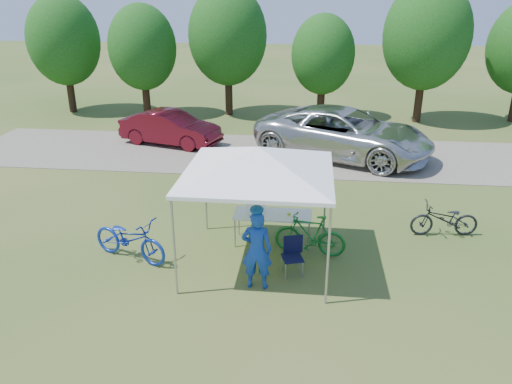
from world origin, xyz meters
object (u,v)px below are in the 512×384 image
Objects in this scene: bike_dark at (445,219)px; sedan at (170,128)px; bike_green at (310,235)px; cooler at (256,207)px; folding_chair at (293,252)px; bike_blue at (130,239)px; folding_table at (273,215)px; minivan at (344,133)px; cyclist at (257,250)px.

bike_dark is 11.41m from sedan.
cooler is at bearing -100.85° from bike_green.
folding_chair is 0.21× the size of sedan.
bike_blue is (-2.75, -1.17, -0.42)m from cooler.
folding_table is 1.05m from bike_green.
bike_blue reaches higher than folding_table.
bike_blue is 9.73m from minivan.
sedan reaches higher than bike_blue.
cooler is at bearing -176.32° from minivan.
folding_chair is 0.93m from bike_green.
bike_blue reaches higher than bike_dark.
cyclist is at bearing -139.19° from sedan.
bike_blue is at bearing 161.22° from folding_chair.
folding_chair is 0.42× the size of bike_blue.
cyclist is 10.91m from sedan.
folding_table is 7.33m from minivan.
minivan reaches higher than folding_table.
folding_table is at bearing 0.00° from cooler.
cooler is 0.27× the size of cyclist.
folding_chair is at bearing -67.82° from folding_table.
folding_table is 1.12× the size of bike_green.
bike_blue is 4.13m from bike_green.
bike_dark is (3.70, 2.18, -0.05)m from folding_chair.
cyclist is 1.02× the size of bike_dark.
bike_dark is (7.41, 2.02, -0.08)m from bike_blue.
sedan is at bearing 30.41° from bike_blue.
cooler reaches higher than folding_chair.
folding_table is at bearing -95.11° from cyclist.
minivan reaches higher than folding_chair.
folding_chair is 0.50× the size of bike_green.
bike_blue is at bearing -71.29° from bike_green.
minivan reaches higher than sedan.
folding_table is 2.24× the size of folding_chair.
cooler reaches higher than bike_blue.
cyclist is at bearing -62.70° from bike_dark.
cyclist is 9.31m from minivan.
bike_green is at bearing -125.50° from cyclist.
folding_table is 9.21m from sedan.
cyclist is at bearing -152.93° from folding_chair.
folding_chair is 1.70m from cooler.
folding_chair is 0.13× the size of minivan.
folding_table is 3.38m from bike_blue.
bike_dark is at bearing 120.71° from bike_green.
bike_blue is at bearing -154.15° from sedan.
bike_green is 7.61m from minivan.
minivan reaches higher than bike_blue.
bike_blue is 0.31× the size of minivan.
bike_blue is (-3.71, 0.16, 0.03)m from folding_chair.
folding_table is at bearing -173.26° from minivan.
folding_chair is at bearing -134.19° from sedan.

